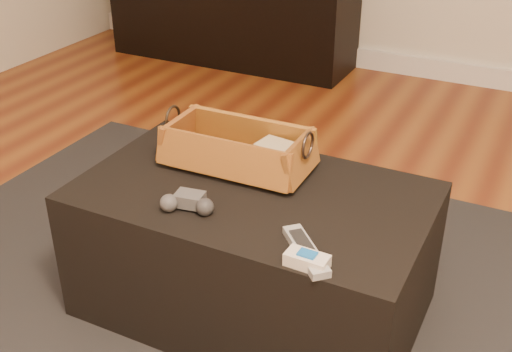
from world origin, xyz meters
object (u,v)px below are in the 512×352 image
at_px(tv_remote, 229,159).
at_px(cream_gadget, 307,260).
at_px(wicker_basket, 238,150).
at_px(media_cabinet, 232,12).
at_px(game_controller, 188,203).
at_px(silver_remote, 306,251).
at_px(ottoman, 253,250).

bearing_deg(tv_remote, cream_gadget, -48.18).
relative_size(tv_remote, wicker_basket, 0.52).
height_order(media_cabinet, game_controller, media_cabinet).
bearing_deg(wicker_basket, silver_remote, -42.30).
relative_size(ottoman, tv_remote, 4.21).
distance_m(tv_remote, wicker_basket, 0.04).
height_order(media_cabinet, ottoman, media_cabinet).
distance_m(wicker_basket, cream_gadget, 0.54).
distance_m(media_cabinet, game_controller, 2.58).
height_order(game_controller, silver_remote, game_controller).
relative_size(ottoman, game_controller, 6.38).
height_order(ottoman, silver_remote, silver_remote).
bearing_deg(wicker_basket, game_controller, -89.68).
relative_size(silver_remote, cream_gadget, 1.75).
bearing_deg(game_controller, media_cabinet, 116.04).
xyz_separation_m(ottoman, tv_remote, (-0.13, 0.09, 0.24)).
height_order(tv_remote, silver_remote, tv_remote).
height_order(media_cabinet, wicker_basket, media_cabinet).
relative_size(wicker_basket, game_controller, 2.93).
distance_m(ottoman, tv_remote, 0.29).
height_order(ottoman, tv_remote, tv_remote).
height_order(wicker_basket, game_controller, wicker_basket).
bearing_deg(game_controller, wicker_basket, 90.32).
relative_size(game_controller, cream_gadget, 1.49).
distance_m(media_cabinet, cream_gadget, 2.84).
relative_size(ottoman, wicker_basket, 2.18).
xyz_separation_m(game_controller, silver_remote, (0.36, -0.04, -0.01)).
relative_size(media_cabinet, tv_remote, 6.54).
distance_m(ottoman, silver_remote, 0.40).
height_order(ottoman, cream_gadget, cream_gadget).
xyz_separation_m(wicker_basket, cream_gadget, (0.38, -0.37, -0.04)).
bearing_deg(silver_remote, game_controller, 173.07).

